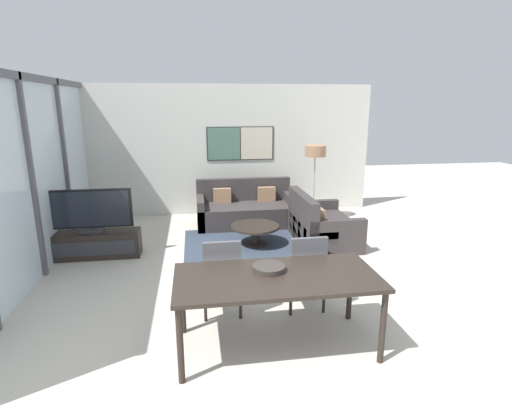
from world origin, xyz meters
TOP-DOWN VIEW (x-y plane):
  - ground_plane at (0.00, 0.00)m, footprint 24.00×24.00m
  - wall_back at (0.01, 5.95)m, footprint 6.65×0.09m
  - window_wall_left at (-2.82, 2.98)m, footprint 0.07×5.95m
  - area_rug at (0.40, 3.75)m, footprint 2.44×1.96m
  - tv_console at (-2.25, 3.59)m, footprint 1.45×0.41m
  - television at (-2.25, 3.59)m, footprint 1.29×0.20m
  - sofa_main at (0.40, 5.06)m, footprint 1.96×0.96m
  - sofa_side at (1.54, 3.71)m, footprint 0.96×1.46m
  - coffee_table at (0.40, 3.75)m, footprint 0.84×0.84m
  - dining_table at (0.15, 0.75)m, footprint 1.99×0.93m
  - dining_chair_left at (-0.34, 1.46)m, footprint 0.46×0.46m
  - dining_chair_centre at (0.64, 1.45)m, footprint 0.46×0.46m
  - fruit_bowl at (0.10, 0.88)m, footprint 0.33×0.33m
  - floor_lamp at (1.81, 4.97)m, footprint 0.43×0.43m

SIDE VIEW (x-z plane):
  - ground_plane at x=0.00m, z-range 0.00..0.00m
  - area_rug at x=0.40m, z-range 0.00..0.01m
  - tv_console at x=-2.25m, z-range 0.00..0.42m
  - coffee_table at x=0.40m, z-range 0.09..0.44m
  - sofa_side at x=1.54m, z-range -0.16..0.72m
  - sofa_main at x=0.40m, z-range -0.16..0.72m
  - dining_chair_left at x=-0.34m, z-range 0.06..1.00m
  - dining_chair_centre at x=0.64m, z-range 0.06..1.00m
  - dining_table at x=0.15m, z-range 0.32..1.10m
  - television at x=-2.25m, z-range 0.42..1.12m
  - fruit_bowl at x=0.10m, z-range 0.78..0.84m
  - floor_lamp at x=1.81m, z-range 0.60..2.18m
  - wall_back at x=0.01m, z-range 0.00..2.80m
  - window_wall_left at x=-2.82m, z-range 0.13..2.93m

